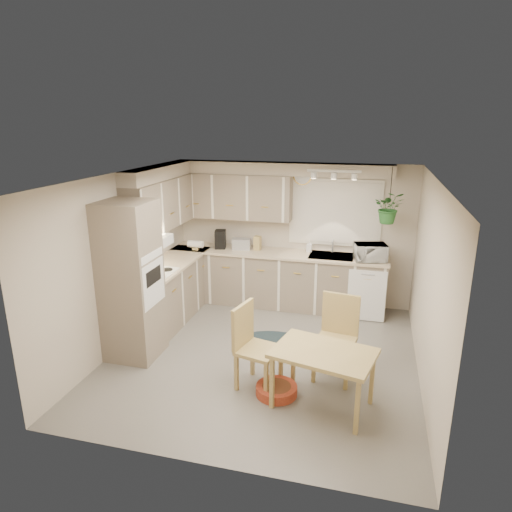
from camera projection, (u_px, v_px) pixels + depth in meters
name	position (u px, v px, depth m)	size (l,w,h in m)	color
floor	(263.00, 356.00, 6.16)	(4.20, 4.20, 0.00)	#66625A
ceiling	(264.00, 177.00, 5.47)	(4.20, 4.20, 0.00)	white
wall_back	(292.00, 233.00, 7.76)	(4.00, 0.04, 2.40)	#B7AB98
wall_front	(204.00, 349.00, 3.87)	(4.00, 0.04, 2.40)	#B7AB98
wall_left	(123.00, 260.00, 6.30)	(0.04, 4.20, 2.40)	#B7AB98
wall_right	(429.00, 286.00, 5.33)	(0.04, 4.20, 2.40)	#B7AB98
base_cab_left	(172.00, 291.00, 7.25)	(0.60, 1.85, 0.90)	gray
base_cab_back	(277.00, 280.00, 7.75)	(3.60, 0.60, 0.90)	gray
counter_left	(171.00, 263.00, 7.11)	(0.64, 1.89, 0.04)	beige
counter_back	(277.00, 253.00, 7.60)	(3.64, 0.64, 0.04)	beige
oven_stack	(131.00, 281.00, 5.91)	(0.65, 0.65, 2.10)	gray
wall_oven_face	(153.00, 283.00, 5.84)	(0.02, 0.56, 0.58)	silver
upper_cab_left	(163.00, 203.00, 7.00)	(0.35, 2.00, 0.75)	gray
upper_cab_back	(233.00, 196.00, 7.66)	(2.00, 0.35, 0.75)	gray
soffit_left	(160.00, 172.00, 6.87)	(0.30, 2.00, 0.20)	#B7AB98
soffit_back	(280.00, 169.00, 7.35)	(3.60, 0.30, 0.20)	#B7AB98
cooktop	(155.00, 273.00, 6.57)	(0.52, 0.58, 0.02)	silver
range_hood	(152.00, 242.00, 6.44)	(0.40, 0.60, 0.14)	silver
window_blinds	(335.00, 213.00, 7.45)	(1.40, 0.02, 1.00)	white
window_frame	(335.00, 213.00, 7.46)	(1.50, 0.02, 1.10)	beige
sink	(331.00, 258.00, 7.40)	(0.70, 0.48, 0.10)	#ACAFB4
dishwasher_front	(366.00, 296.00, 7.11)	(0.58, 0.01, 0.83)	silver
track_light_bar	(334.00, 171.00, 6.76)	(0.80, 0.04, 0.04)	silver
wall_clock	(302.00, 176.00, 7.41)	(0.30, 0.30, 0.03)	gold
dining_table	(322.00, 379.00, 5.00)	(1.07, 0.71, 0.67)	tan
chair_left	(259.00, 348.00, 5.32)	(0.48, 0.48, 1.02)	tan
chair_back	(335.00, 340.00, 5.50)	(0.48, 0.48, 1.03)	tan
braided_rug	(273.00, 345.00, 6.45)	(1.14, 0.86, 0.01)	black
pet_bed	(277.00, 390.00, 5.29)	(0.48, 0.48, 0.11)	#A94021
microwave	(370.00, 250.00, 7.10)	(0.49, 0.27, 0.33)	silver
soap_bottle	(309.00, 249.00, 7.61)	(0.09, 0.19, 0.09)	silver
hanging_plant	(389.00, 211.00, 6.86)	(0.44, 0.49, 0.38)	#276328
coffee_maker	(220.00, 239.00, 7.80)	(0.18, 0.21, 0.31)	black
toaster	(242.00, 244.00, 7.75)	(0.30, 0.17, 0.18)	#ACAFB4
knife_block	(257.00, 243.00, 7.70)	(0.11, 0.11, 0.24)	tan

